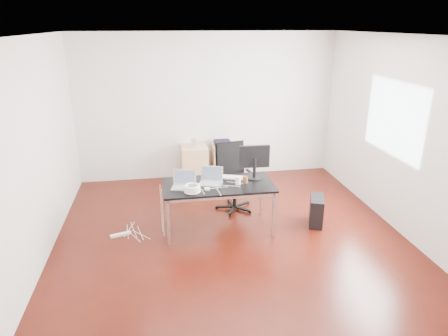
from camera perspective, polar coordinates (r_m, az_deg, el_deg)
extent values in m
plane|color=#340B05|center=(5.96, 0.89, -9.51)|extent=(5.00, 5.00, 0.00)
plane|color=silver|center=(5.19, 1.06, 18.50)|extent=(5.00, 5.00, 0.00)
plane|color=silver|center=(7.81, -2.40, 8.66)|extent=(5.00, 0.00, 5.00)
plane|color=silver|center=(3.17, 9.31, -9.37)|extent=(5.00, 0.00, 5.00)
plane|color=silver|center=(5.55, -25.36, 1.95)|extent=(0.00, 5.00, 5.00)
plane|color=silver|center=(6.34, 23.83, 4.27)|extent=(0.00, 5.00, 5.00)
plane|color=white|center=(6.45, 23.03, 6.47)|extent=(0.00, 1.50, 1.50)
cube|color=black|center=(5.82, -0.83, -2.45)|extent=(1.60, 0.80, 0.03)
cube|color=silver|center=(5.60, -7.93, -7.72)|extent=(0.04, 0.04, 0.70)
cube|color=silver|center=(6.23, -8.17, -4.75)|extent=(0.04, 0.04, 0.70)
cube|color=silver|center=(5.81, 7.10, -6.59)|extent=(0.04, 0.04, 0.70)
cube|color=silver|center=(6.42, 5.35, -3.84)|extent=(0.04, 0.04, 0.70)
cylinder|color=black|center=(6.63, 1.54, -4.02)|extent=(0.06, 0.06, 0.47)
cube|color=black|center=(6.53, 1.56, -1.90)|extent=(0.55, 0.53, 0.06)
cube|color=black|center=(6.62, 0.91, 1.23)|extent=(0.47, 0.17, 0.55)
cube|color=tan|center=(7.80, -4.22, 0.60)|extent=(0.50, 0.50, 0.70)
cube|color=tan|center=(7.87, 0.18, 0.85)|extent=(0.50, 0.50, 0.70)
cube|color=black|center=(6.33, 13.05, -5.94)|extent=(0.35, 0.49, 0.44)
cylinder|color=black|center=(7.94, -0.94, -0.60)|extent=(0.30, 0.30, 0.28)
cube|color=white|center=(6.12, -14.52, -9.19)|extent=(0.30, 0.14, 0.04)
cube|color=silver|center=(5.69, -5.79, -2.84)|extent=(0.38, 0.31, 0.01)
cube|color=silver|center=(5.75, -5.63, -1.31)|extent=(0.33, 0.13, 0.22)
cube|color=#475166|center=(5.74, -5.62, -1.34)|extent=(0.29, 0.11, 0.18)
cube|color=silver|center=(5.80, -1.94, -2.27)|extent=(0.39, 0.33, 0.01)
cube|color=silver|center=(5.86, -1.71, -0.79)|extent=(0.33, 0.16, 0.22)
cube|color=#475166|center=(5.86, -1.70, -0.81)|extent=(0.29, 0.13, 0.18)
cylinder|color=black|center=(6.04, 4.33, -1.37)|extent=(0.26, 0.26, 0.02)
cylinder|color=black|center=(5.98, 4.37, 0.06)|extent=(0.05, 0.05, 0.30)
cube|color=black|center=(5.94, 4.38, 1.65)|extent=(0.45, 0.07, 0.34)
cube|color=#475166|center=(5.97, 4.32, 1.73)|extent=(0.40, 0.02, 0.29)
cube|color=white|center=(6.03, 1.07, -1.34)|extent=(0.46, 0.27, 0.02)
cylinder|color=white|center=(5.78, 2.00, -1.79)|extent=(0.11, 0.11, 0.12)
cylinder|color=brown|center=(5.85, 3.06, -1.67)|extent=(0.08, 0.08, 0.10)
torus|color=white|center=(5.55, -4.55, -3.29)|extent=(0.24, 0.24, 0.04)
torus|color=white|center=(5.54, -4.56, -2.95)|extent=(0.23, 0.23, 0.04)
torus|color=white|center=(5.52, -4.57, -2.60)|extent=(0.22, 0.22, 0.04)
cube|color=white|center=(5.61, -2.42, -3.01)|extent=(0.08, 0.08, 0.03)
cube|color=#9E9E9E|center=(7.62, -4.34, 3.61)|extent=(0.10, 0.10, 0.18)
cube|color=black|center=(7.78, -0.26, 3.66)|extent=(0.31, 0.25, 0.09)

